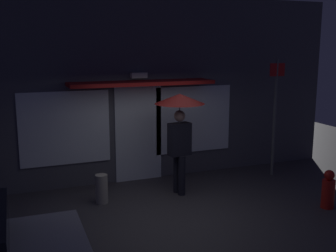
{
  "coord_description": "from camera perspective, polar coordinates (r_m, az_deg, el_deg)",
  "views": [
    {
      "loc": [
        -2.8,
        -6.82,
        3.11
      ],
      "look_at": [
        0.26,
        0.97,
        1.48
      ],
      "focal_mm": 44.54,
      "sensor_mm": 36.0,
      "label": 1
    }
  ],
  "objects": [
    {
      "name": "ground_plane",
      "position": [
        8.0,
        0.84,
        -11.89
      ],
      "size": [
        18.0,
        18.0,
        0.0
      ],
      "primitive_type": "plane",
      "color": "#38353A"
    },
    {
      "name": "building_facade",
      "position": [
        9.63,
        -4.44,
        4.88
      ],
      "size": [
        10.17,
        1.0,
        4.22
      ],
      "color": "#4C4C56",
      "rests_on": "ground"
    },
    {
      "name": "person_with_umbrella",
      "position": [
        8.58,
        1.6,
        1.25
      ],
      "size": [
        1.03,
        1.03,
        2.14
      ],
      "rotation": [
        0.0,
        0.0,
        -2.99
      ],
      "color": "black",
      "rests_on": "ground"
    },
    {
      "name": "street_sign_post",
      "position": [
        10.21,
        14.41,
        1.98
      ],
      "size": [
        0.4,
        0.07,
        2.8
      ],
      "color": "#595B60",
      "rests_on": "ground"
    },
    {
      "name": "sidewalk_bollard",
      "position": [
        8.5,
        -9.07,
        -8.51
      ],
      "size": [
        0.25,
        0.25,
        0.59
      ],
      "primitive_type": "cylinder",
      "color": "#9E998E",
      "rests_on": "ground"
    },
    {
      "name": "fire_hydrant",
      "position": [
        8.71,
        21.07,
        -8.23
      ],
      "size": [
        0.25,
        0.25,
        0.76
      ],
      "color": "#B21914",
      "rests_on": "ground"
    }
  ]
}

